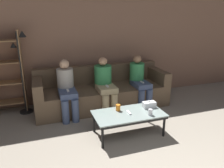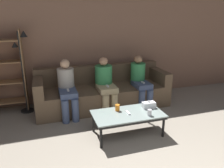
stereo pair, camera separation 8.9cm
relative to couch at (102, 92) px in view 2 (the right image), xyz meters
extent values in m
cube|color=#8C6651|center=(0.00, 0.54, 0.99)|extent=(12.00, 0.06, 2.60)
cube|color=brown|center=(0.00, -0.06, -0.09)|extent=(2.77, 0.93, 0.44)
cube|color=brown|center=(0.00, 0.31, 0.33)|extent=(2.77, 0.20, 0.40)
cube|color=brown|center=(-1.29, -0.06, 0.27)|extent=(0.18, 0.93, 0.28)
cube|color=brown|center=(1.29, -0.06, 0.27)|extent=(0.18, 0.93, 0.28)
cube|color=#8C9E99|center=(0.07, -1.30, 0.07)|extent=(1.14, 0.60, 0.02)
cube|color=black|center=(0.07, -1.30, 0.04)|extent=(1.12, 0.59, 0.04)
cylinder|color=black|center=(-0.45, -1.56, -0.15)|extent=(0.04, 0.04, 0.33)
cylinder|color=black|center=(0.59, -1.56, -0.15)|extent=(0.04, 0.04, 0.33)
cylinder|color=black|center=(-0.45, -1.05, -0.15)|extent=(0.04, 0.04, 0.33)
cylinder|color=black|center=(0.59, -1.05, -0.15)|extent=(0.04, 0.04, 0.33)
cylinder|color=orange|center=(-0.06, -1.16, 0.13)|extent=(0.07, 0.07, 0.11)
cylinder|color=silver|center=(0.36, -1.49, 0.13)|extent=(0.07, 0.07, 0.10)
cube|color=white|center=(0.49, -1.21, 0.13)|extent=(0.22, 0.12, 0.10)
sphere|color=white|center=(0.49, -1.21, 0.19)|extent=(0.04, 0.04, 0.04)
cube|color=white|center=(0.07, -1.30, 0.09)|extent=(0.04, 0.15, 0.02)
cube|color=#9E754C|center=(-1.55, 0.31, 0.51)|extent=(0.02, 0.32, 1.64)
cube|color=#9E754C|center=(-1.99, 0.31, -0.10)|extent=(0.88, 0.32, 0.02)
cube|color=#9E754C|center=(-1.99, 0.31, 0.31)|extent=(0.88, 0.32, 0.02)
cylinder|color=black|center=(-1.56, 0.16, -0.30)|extent=(0.26, 0.26, 0.02)
cylinder|color=black|center=(-1.56, 0.16, 0.50)|extent=(0.03, 0.03, 1.61)
cone|color=black|center=(-1.46, 0.16, 1.26)|extent=(0.14, 0.14, 0.12)
cone|color=black|center=(-1.64, 0.20, 1.06)|extent=(0.12, 0.12, 0.10)
cylinder|color=#47567A|center=(-0.86, -0.59, -0.09)|extent=(0.13, 0.13, 0.44)
cylinder|color=#47567A|center=(-0.68, -0.59, -0.09)|extent=(0.13, 0.13, 0.44)
cube|color=#47567A|center=(-0.77, -0.35, 0.19)|extent=(0.32, 0.48, 0.10)
cylinder|color=#B7B2A8|center=(-0.77, -0.11, 0.37)|extent=(0.32, 0.32, 0.47)
sphere|color=#DBAD89|center=(-0.77, -0.11, 0.69)|extent=(0.18, 0.18, 0.18)
cube|color=white|center=(-0.77, -0.39, 0.25)|extent=(0.04, 0.12, 0.02)
cylinder|color=tan|center=(-0.09, -0.56, -0.09)|extent=(0.13, 0.13, 0.44)
cylinder|color=tan|center=(0.09, -0.56, -0.09)|extent=(0.13, 0.13, 0.44)
cube|color=tan|center=(0.00, -0.33, 0.19)|extent=(0.35, 0.46, 0.10)
cylinder|color=#388E51|center=(0.00, -0.11, 0.37)|extent=(0.35, 0.35, 0.47)
sphere|color=tan|center=(0.00, -0.11, 0.69)|extent=(0.18, 0.18, 0.18)
cube|color=white|center=(0.00, -0.38, 0.25)|extent=(0.04, 0.12, 0.02)
cylinder|color=#47567A|center=(0.68, -0.55, -0.09)|extent=(0.13, 0.13, 0.44)
cylinder|color=#47567A|center=(0.86, -0.55, -0.09)|extent=(0.13, 0.13, 0.44)
cube|color=#47567A|center=(0.77, -0.33, 0.19)|extent=(0.31, 0.44, 0.10)
cylinder|color=#388E51|center=(0.77, -0.11, 0.37)|extent=(0.31, 0.31, 0.47)
sphere|color=#997051|center=(0.77, -0.11, 0.69)|extent=(0.18, 0.18, 0.18)
cube|color=white|center=(0.77, -0.37, 0.25)|extent=(0.04, 0.12, 0.02)
camera|label=1|loc=(-1.23, -4.26, 1.61)|focal=35.00mm
camera|label=2|loc=(-1.15, -4.29, 1.61)|focal=35.00mm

